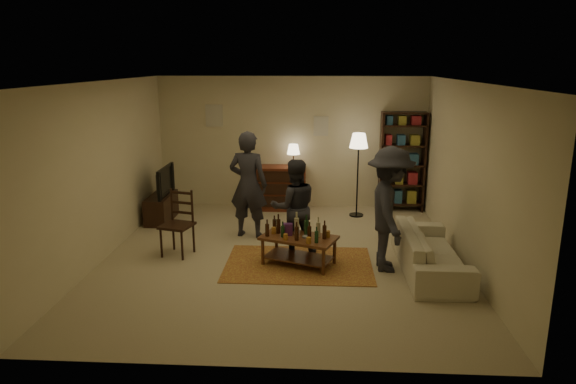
# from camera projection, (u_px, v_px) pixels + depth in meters

# --- Properties ---
(floor) EXTENTS (6.00, 6.00, 0.00)m
(floor) POSITION_uv_depth(u_px,v_px,m) (282.00, 257.00, 8.05)
(floor) COLOR #C6B793
(floor) RESTS_ON ground
(room_shell) EXTENTS (6.00, 6.00, 6.00)m
(room_shell) POSITION_uv_depth(u_px,v_px,m) (260.00, 120.00, 10.52)
(room_shell) COLOR beige
(room_shell) RESTS_ON ground
(rug) EXTENTS (2.20, 1.50, 0.01)m
(rug) POSITION_uv_depth(u_px,v_px,m) (299.00, 264.00, 7.76)
(rug) COLOR maroon
(rug) RESTS_ON ground
(coffee_table) EXTENTS (1.23, 0.95, 0.79)m
(coffee_table) POSITION_uv_depth(u_px,v_px,m) (298.00, 239.00, 7.67)
(coffee_table) COLOR brown
(coffee_table) RESTS_ON ground
(dining_chair) EXTENTS (0.56, 0.56, 1.05)m
(dining_chair) POSITION_uv_depth(u_px,v_px,m) (179.00, 220.00, 8.08)
(dining_chair) COLOR black
(dining_chair) RESTS_ON ground
(tv_stand) EXTENTS (0.40, 1.00, 1.06)m
(tv_stand) POSITION_uv_depth(u_px,v_px,m) (161.00, 201.00, 9.83)
(tv_stand) COLOR black
(tv_stand) RESTS_ON ground
(dresser) EXTENTS (1.00, 0.50, 1.36)m
(dresser) POSITION_uv_depth(u_px,v_px,m) (282.00, 187.00, 10.57)
(dresser) COLOR maroon
(dresser) RESTS_ON ground
(bookshelf) EXTENTS (0.90, 0.34, 2.02)m
(bookshelf) POSITION_uv_depth(u_px,v_px,m) (402.00, 161.00, 10.36)
(bookshelf) COLOR black
(bookshelf) RESTS_ON ground
(floor_lamp) EXTENTS (0.36, 0.36, 1.65)m
(floor_lamp) POSITION_uv_depth(u_px,v_px,m) (359.00, 146.00, 9.87)
(floor_lamp) COLOR black
(floor_lamp) RESTS_ON ground
(sofa) EXTENTS (0.81, 2.08, 0.61)m
(sofa) POSITION_uv_depth(u_px,v_px,m) (430.00, 251.00, 7.46)
(sofa) COLOR beige
(sofa) RESTS_ON ground
(person_left) EXTENTS (0.75, 0.57, 1.85)m
(person_left) POSITION_uv_depth(u_px,v_px,m) (248.00, 185.00, 8.81)
(person_left) COLOR #28272E
(person_left) RESTS_ON ground
(person_right) EXTENTS (0.86, 0.74, 1.53)m
(person_right) POSITION_uv_depth(u_px,v_px,m) (294.00, 207.00, 8.01)
(person_right) COLOR #27262E
(person_right) RESTS_ON ground
(person_by_sofa) EXTENTS (0.69, 1.18, 1.83)m
(person_by_sofa) POSITION_uv_depth(u_px,v_px,m) (390.00, 209.00, 7.38)
(person_by_sofa) COLOR #282830
(person_by_sofa) RESTS_ON ground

